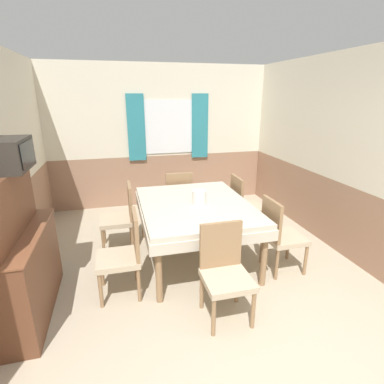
{
  "coord_description": "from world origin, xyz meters",
  "views": [
    {
      "loc": [
        -0.83,
        -1.39,
        2.07
      ],
      "look_at": [
        0.04,
        2.01,
        0.92
      ],
      "focal_mm": 28.0,
      "sensor_mm": 36.0,
      "label": 1
    }
  ],
  "objects": [
    {
      "name": "chair_head_near",
      "position": [
        0.08,
        0.92,
        0.49
      ],
      "size": [
        0.44,
        0.44,
        0.92
      ],
      "rotation": [
        0.0,
        0.0,
        3.14
      ],
      "color": "#93704C",
      "rests_on": "ground_plane"
    },
    {
      "name": "vase",
      "position": [
        0.12,
        1.97,
        0.86
      ],
      "size": [
        0.18,
        0.18,
        0.17
      ],
      "color": "silver",
      "rests_on": "dining_table"
    },
    {
      "name": "chair_left_near",
      "position": [
        -0.82,
        1.49,
        0.49
      ],
      "size": [
        0.44,
        0.44,
        0.92
      ],
      "rotation": [
        0.0,
        0.0,
        1.57
      ],
      "color": "#93704C",
      "rests_on": "ground_plane"
    },
    {
      "name": "chair_head_window",
      "position": [
        0.08,
        3.1,
        0.49
      ],
      "size": [
        0.44,
        0.44,
        0.92
      ],
      "color": "#93704C",
      "rests_on": "ground_plane"
    },
    {
      "name": "sideboard",
      "position": [
        -1.8,
        1.4,
        0.6
      ],
      "size": [
        0.46,
        1.27,
        1.41
      ],
      "color": "brown",
      "rests_on": "ground_plane"
    },
    {
      "name": "tv",
      "position": [
        -1.74,
        1.56,
        1.56
      ],
      "size": [
        0.29,
        0.52,
        0.28
      ],
      "color": "#2D2823",
      "rests_on": "sideboard"
    },
    {
      "name": "chair_left_far",
      "position": [
        -0.82,
        2.53,
        0.49
      ],
      "size": [
        0.44,
        0.44,
        0.92
      ],
      "rotation": [
        0.0,
        0.0,
        1.57
      ],
      "color": "#93704C",
      "rests_on": "ground_plane"
    },
    {
      "name": "chair_right_far",
      "position": [
        0.99,
        2.53,
        0.49
      ],
      "size": [
        0.44,
        0.44,
        0.92
      ],
      "rotation": [
        0.0,
        0.0,
        4.71
      ],
      "color": "#93704C",
      "rests_on": "ground_plane"
    },
    {
      "name": "dining_table",
      "position": [
        0.08,
        2.01,
        0.67
      ],
      "size": [
        1.36,
        1.72,
        0.77
      ],
      "color": "beige",
      "rests_on": "ground_plane"
    },
    {
      "name": "wall_back",
      "position": [
        0.01,
        4.25,
        1.31
      ],
      "size": [
        4.45,
        0.1,
        2.6
      ],
      "color": "silver",
      "rests_on": "ground_plane"
    },
    {
      "name": "chair_right_near",
      "position": [
        0.99,
        1.49,
        0.49
      ],
      "size": [
        0.44,
        0.44,
        0.92
      ],
      "rotation": [
        0.0,
        0.0,
        4.71
      ],
      "color": "#93704C",
      "rests_on": "ground_plane"
    },
    {
      "name": "wall_right",
      "position": [
        2.05,
        2.11,
        1.3
      ],
      "size": [
        0.05,
        4.62,
        2.6
      ],
      "color": "silver",
      "rests_on": "ground_plane"
    }
  ]
}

